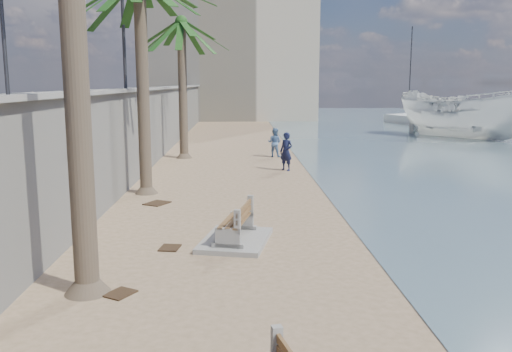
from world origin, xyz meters
name	(u,v)px	position (x,y,z in m)	size (l,w,h in m)	color
ground_plane	(301,323)	(0.00, 0.00, 0.00)	(140.00, 140.00, 0.00)	#997B5E
seawall	(157,123)	(-5.20, 20.00, 1.75)	(0.45, 70.00, 3.50)	gray
wall_cap	(156,88)	(-5.20, 20.00, 3.55)	(0.80, 70.00, 0.12)	gray
end_building	(229,53)	(-2.00, 52.00, 7.00)	(18.00, 12.00, 14.00)	#B7AA93
bench_far	(235,226)	(-1.08, 4.48, 0.40)	(1.92, 2.45, 0.92)	gray
palm_back	(181,24)	(-3.79, 19.59, 6.71)	(5.00, 5.00, 7.71)	brown
pedestrian_sign	(1,2)	(-5.00, 1.50, 5.15)	(0.78, 0.07, 2.40)	#2D2D33
streetlight	(122,2)	(-5.10, 12.00, 6.64)	(0.28, 0.28, 5.12)	#2D2D33
person_a	(286,149)	(1.10, 15.35, 0.97)	(0.70, 0.47, 1.94)	#131734
person_b	(274,141)	(0.88, 19.86, 0.83)	(0.80, 0.62, 1.66)	#4C6E9E
boat_cruiser	(464,111)	(14.71, 29.18, 1.87)	(3.85, 3.96, 4.53)	silver
yacht_far	(422,121)	(15.88, 41.16, 0.35)	(8.68, 2.43, 1.50)	silver
sailboat_west	(408,116)	(17.04, 49.00, 0.32)	(6.36, 6.58, 9.70)	silver
debris_b	(120,293)	(-3.17, 1.30, 0.01)	(0.53, 0.42, 0.03)	#382616
debris_c	(157,203)	(-3.61, 8.85, 0.01)	(0.76, 0.61, 0.03)	#382616
debris_d	(170,248)	(-2.61, 4.06, 0.01)	(0.55, 0.44, 0.03)	#382616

